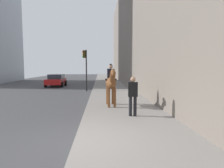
% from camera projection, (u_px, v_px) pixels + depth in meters
% --- Properties ---
extents(sidewalk_slab, '(120.00, 3.84, 0.12)m').
position_uv_depth(sidewalk_slab, '(140.00, 142.00, 5.47)').
color(sidewalk_slab, gray).
rests_on(sidewalk_slab, ground).
extents(mounted_horse_near, '(2.15, 0.63, 2.32)m').
position_uv_depth(mounted_horse_near, '(111.00, 82.00, 10.19)').
color(mounted_horse_near, brown).
rests_on(mounted_horse_near, sidewalk_slab).
extents(pedestrian_greeting, '(0.30, 0.43, 1.70)m').
position_uv_depth(pedestrian_greeting, '(133.00, 94.00, 8.08)').
color(pedestrian_greeting, black).
rests_on(pedestrian_greeting, sidewalk_slab).
extents(car_near_lane, '(3.82, 2.05, 1.44)m').
position_uv_depth(car_near_lane, '(56.00, 80.00, 22.34)').
color(car_near_lane, maroon).
rests_on(car_near_lane, ground).
extents(traffic_light_near_curb, '(0.20, 0.44, 3.87)m').
position_uv_depth(traffic_light_near_curb, '(85.00, 64.00, 17.61)').
color(traffic_light_near_curb, black).
rests_on(traffic_light_near_curb, ground).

